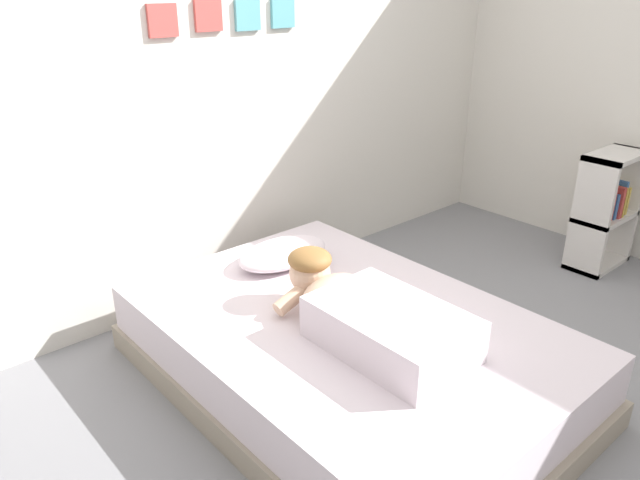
# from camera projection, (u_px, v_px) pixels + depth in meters

# --- Properties ---
(ground_plane) EXTENTS (12.80, 12.80, 0.00)m
(ground_plane) POSITION_uv_depth(u_px,v_px,m) (441.00, 404.00, 2.66)
(ground_plane) COLOR gray
(back_wall) EXTENTS (4.40, 0.12, 2.50)m
(back_wall) POSITION_uv_depth(u_px,v_px,m) (224.00, 74.00, 3.26)
(back_wall) COLOR silver
(back_wall) RESTS_ON ground
(bed) EXTENTS (1.37, 2.00, 0.35)m
(bed) POSITION_uv_depth(u_px,v_px,m) (347.00, 352.00, 2.73)
(bed) COLOR gray
(bed) RESTS_ON ground
(pillow) EXTENTS (0.52, 0.32, 0.11)m
(pillow) POSITION_uv_depth(u_px,v_px,m) (283.00, 253.00, 3.16)
(pillow) COLOR silver
(pillow) RESTS_ON bed
(person_lying) EXTENTS (0.43, 0.92, 0.27)m
(person_lying) POSITION_uv_depth(u_px,v_px,m) (366.00, 312.00, 2.50)
(person_lying) COLOR silver
(person_lying) RESTS_ON bed
(coffee_cup) EXTENTS (0.12, 0.09, 0.07)m
(coffee_cup) POSITION_uv_depth(u_px,v_px,m) (314.00, 262.00, 3.10)
(coffee_cup) COLOR #D84C47
(coffee_cup) RESTS_ON bed
(cell_phone) EXTENTS (0.07, 0.14, 0.01)m
(cell_phone) POSITION_uv_depth(u_px,v_px,m) (375.00, 290.00, 2.90)
(cell_phone) COLOR black
(cell_phone) RESTS_ON bed
(bookshelf) EXTENTS (0.45, 0.24, 0.75)m
(bookshelf) POSITION_uv_depth(u_px,v_px,m) (605.00, 209.00, 3.80)
(bookshelf) COLOR silver
(bookshelf) RESTS_ON ground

